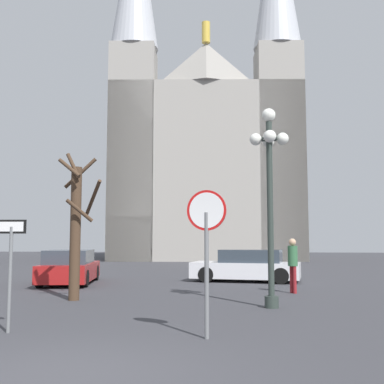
{
  "coord_description": "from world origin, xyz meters",
  "views": [
    {
      "loc": [
        2.3,
        -6.17,
        1.75
      ],
      "look_at": [
        -0.31,
        18.75,
        4.24
      ],
      "focal_mm": 44.78,
      "sensor_mm": 36.0,
      "label": 1
    }
  ],
  "objects_px": {
    "stop_sign": "(207,234)",
    "parked_car_near_white": "(247,266)",
    "one_way_arrow_sign": "(10,261)",
    "cathedral": "(205,149)",
    "pedestrian_walking": "(293,260)",
    "parked_car_far_red": "(70,268)",
    "bare_tree": "(76,226)",
    "street_lamp": "(270,179)"
  },
  "relations": [
    {
      "from": "stop_sign",
      "to": "parked_car_near_white",
      "type": "bearing_deg",
      "value": 85.92
    },
    {
      "from": "stop_sign",
      "to": "one_way_arrow_sign",
      "type": "distance_m",
      "value": 3.81
    },
    {
      "from": "cathedral",
      "to": "pedestrian_walking",
      "type": "bearing_deg",
      "value": -79.54
    },
    {
      "from": "stop_sign",
      "to": "parked_car_far_red",
      "type": "distance_m",
      "value": 11.8
    },
    {
      "from": "bare_tree",
      "to": "stop_sign",
      "type": "bearing_deg",
      "value": -49.79
    },
    {
      "from": "one_way_arrow_sign",
      "to": "parked_car_near_white",
      "type": "distance_m",
      "value": 12.43
    },
    {
      "from": "cathedral",
      "to": "pedestrian_walking",
      "type": "relative_size",
      "value": 18.55
    },
    {
      "from": "pedestrian_walking",
      "to": "street_lamp",
      "type": "bearing_deg",
      "value": -104.67
    },
    {
      "from": "stop_sign",
      "to": "bare_tree",
      "type": "distance_m",
      "value": 6.53
    },
    {
      "from": "street_lamp",
      "to": "parked_car_far_red",
      "type": "xyz_separation_m",
      "value": [
        -7.58,
        5.96,
        -2.7
      ]
    },
    {
      "from": "stop_sign",
      "to": "cathedral",
      "type": "bearing_deg",
      "value": 94.37
    },
    {
      "from": "stop_sign",
      "to": "one_way_arrow_sign",
      "type": "relative_size",
      "value": 1.24
    },
    {
      "from": "one_way_arrow_sign",
      "to": "street_lamp",
      "type": "relative_size",
      "value": 0.41
    },
    {
      "from": "bare_tree",
      "to": "parked_car_far_red",
      "type": "bearing_deg",
      "value": 111.78
    },
    {
      "from": "street_lamp",
      "to": "bare_tree",
      "type": "relative_size",
      "value": 1.22
    },
    {
      "from": "one_way_arrow_sign",
      "to": "pedestrian_walking",
      "type": "height_order",
      "value": "one_way_arrow_sign"
    },
    {
      "from": "one_way_arrow_sign",
      "to": "pedestrian_walking",
      "type": "xyz_separation_m",
      "value": [
        6.06,
        7.33,
        -0.26
      ]
    },
    {
      "from": "cathedral",
      "to": "bare_tree",
      "type": "relative_size",
      "value": 7.7
    },
    {
      "from": "stop_sign",
      "to": "pedestrian_walking",
      "type": "relative_size",
      "value": 1.49
    },
    {
      "from": "parked_car_far_red",
      "to": "pedestrian_walking",
      "type": "xyz_separation_m",
      "value": [
        8.49,
        -2.48,
        0.45
      ]
    },
    {
      "from": "parked_car_near_white",
      "to": "parked_car_far_red",
      "type": "xyz_separation_m",
      "value": [
        -7.04,
        -1.71,
        0.0
      ]
    },
    {
      "from": "stop_sign",
      "to": "pedestrian_walking",
      "type": "height_order",
      "value": "stop_sign"
    },
    {
      "from": "parked_car_near_white",
      "to": "parked_car_far_red",
      "type": "relative_size",
      "value": 1.0
    },
    {
      "from": "street_lamp",
      "to": "parked_car_near_white",
      "type": "bearing_deg",
      "value": 94.06
    },
    {
      "from": "parked_car_far_red",
      "to": "cathedral",
      "type": "bearing_deg",
      "value": 81.43
    },
    {
      "from": "street_lamp",
      "to": "bare_tree",
      "type": "bearing_deg",
      "value": 170.06
    },
    {
      "from": "street_lamp",
      "to": "parked_car_far_red",
      "type": "height_order",
      "value": "street_lamp"
    },
    {
      "from": "pedestrian_walking",
      "to": "bare_tree",
      "type": "bearing_deg",
      "value": -158.94
    },
    {
      "from": "one_way_arrow_sign",
      "to": "bare_tree",
      "type": "relative_size",
      "value": 0.5
    },
    {
      "from": "bare_tree",
      "to": "parked_car_near_white",
      "type": "height_order",
      "value": "bare_tree"
    },
    {
      "from": "cathedral",
      "to": "one_way_arrow_sign",
      "type": "relative_size",
      "value": 15.5
    },
    {
      "from": "bare_tree",
      "to": "cathedral",
      "type": "bearing_deg",
      "value": 86.8
    },
    {
      "from": "bare_tree",
      "to": "parked_car_far_red",
      "type": "xyz_separation_m",
      "value": [
        -1.99,
        4.98,
        -1.52
      ]
    },
    {
      "from": "street_lamp",
      "to": "parked_car_far_red",
      "type": "distance_m",
      "value": 10.01
    },
    {
      "from": "cathedral",
      "to": "parked_car_far_red",
      "type": "relative_size",
      "value": 7.07
    },
    {
      "from": "one_way_arrow_sign",
      "to": "pedestrian_walking",
      "type": "relative_size",
      "value": 1.2
    },
    {
      "from": "stop_sign",
      "to": "parked_car_far_red",
      "type": "height_order",
      "value": "stop_sign"
    },
    {
      "from": "pedestrian_walking",
      "to": "parked_car_near_white",
      "type": "bearing_deg",
      "value": 109.17
    },
    {
      "from": "bare_tree",
      "to": "pedestrian_walking",
      "type": "height_order",
      "value": "bare_tree"
    },
    {
      "from": "cathedral",
      "to": "bare_tree",
      "type": "distance_m",
      "value": 30.01
    },
    {
      "from": "stop_sign",
      "to": "pedestrian_walking",
      "type": "xyz_separation_m",
      "value": [
        2.29,
        7.49,
        -0.76
      ]
    },
    {
      "from": "parked_car_near_white",
      "to": "stop_sign",
      "type": "bearing_deg",
      "value": -94.08
    }
  ]
}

